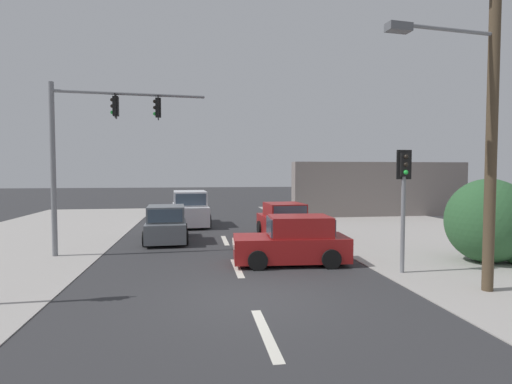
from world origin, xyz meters
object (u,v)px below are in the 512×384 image
traffic_signal_mast (93,137)px  pedestal_signal_right_kerb (404,190)px  sedan_crossing_left (285,223)px  utility_pole_foreground_right (488,100)px  hatchback_kerbside_parked (166,225)px  hatchback_oncoming_mid (293,242)px  suv_receding_far (190,209)px

traffic_signal_mast → pedestal_signal_right_kerb: (9.44, -4.07, -1.73)m
pedestal_signal_right_kerb → sedan_crossing_left: size_ratio=0.83×
utility_pole_foreground_right → hatchback_kerbside_parked: bearing=133.9°
hatchback_oncoming_mid → suv_receding_far: (-3.38, 9.91, 0.18)m
hatchback_kerbside_parked → sedan_crossing_left: size_ratio=0.86×
pedestal_signal_right_kerb → hatchback_oncoming_mid: 3.71m
hatchback_oncoming_mid → hatchback_kerbside_parked: same height
pedestal_signal_right_kerb → sedan_crossing_left: bearing=107.1°
hatchback_kerbside_parked → utility_pole_foreground_right: bearing=-46.1°
pedestal_signal_right_kerb → hatchback_oncoming_mid: bearing=149.3°
hatchback_oncoming_mid → suv_receding_far: size_ratio=0.81×
hatchback_kerbside_parked → suv_receding_far: size_ratio=0.80×
hatchback_oncoming_mid → pedestal_signal_right_kerb: bearing=-30.7°
utility_pole_foreground_right → hatchback_kerbside_parked: (-8.14, 8.47, -3.95)m
utility_pole_foreground_right → pedestal_signal_right_kerb: (-1.01, 1.97, -2.24)m
hatchback_kerbside_parked → suv_receding_far: bearing=79.8°
hatchback_oncoming_mid → suv_receding_far: 10.47m
utility_pole_foreground_right → suv_receding_far: (-7.22, 13.56, -3.77)m
utility_pole_foreground_right → sedan_crossing_left: utility_pole_foreground_right is taller
pedestal_signal_right_kerb → hatchback_kerbside_parked: (-7.13, 6.50, -1.71)m
sedan_crossing_left → suv_receding_far: (-4.20, 5.08, 0.18)m
hatchback_oncoming_mid → sedan_crossing_left: 4.90m
utility_pole_foreground_right → hatchback_oncoming_mid: bearing=136.5°
sedan_crossing_left → suv_receding_far: suv_receding_far is taller
traffic_signal_mast → hatchback_kerbside_parked: traffic_signal_mast is taller
utility_pole_foreground_right → sedan_crossing_left: 9.83m
hatchback_oncoming_mid → sedan_crossing_left: (0.82, 4.83, 0.00)m
traffic_signal_mast → hatchback_oncoming_mid: (6.61, -2.39, -3.44)m
pedestal_signal_right_kerb → suv_receding_far: size_ratio=0.77×
pedestal_signal_right_kerb → suv_receding_far: 13.24m
pedestal_signal_right_kerb → hatchback_oncoming_mid: pedestal_signal_right_kerb is taller
traffic_signal_mast → pedestal_signal_right_kerb: traffic_signal_mast is taller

